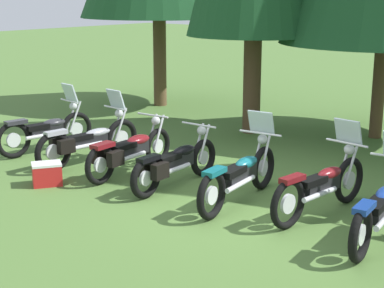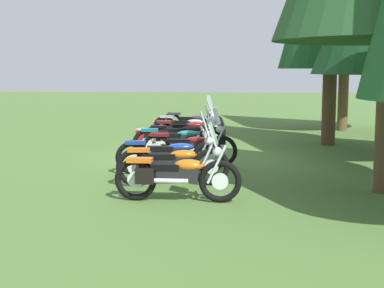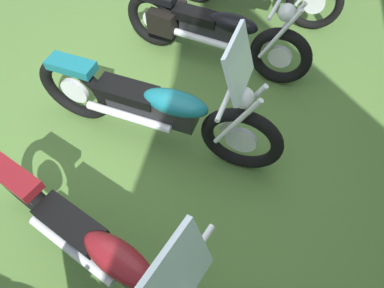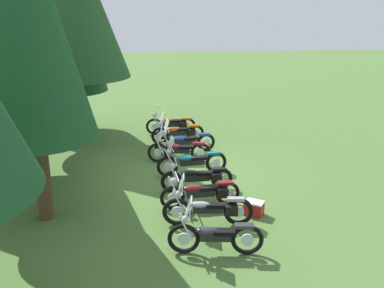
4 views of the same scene
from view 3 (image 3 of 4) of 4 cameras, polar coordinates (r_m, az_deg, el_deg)
ground_plane at (r=3.26m, az=-4.11°, el=0.23°), size 80.00×80.00×0.00m
motorcycle_3 at (r=3.85m, az=3.21°, el=19.52°), size 0.74×2.27×1.00m
motorcycle_4 at (r=2.93m, az=-6.53°, el=6.40°), size 0.76×2.43×1.38m
motorcycle_5 at (r=2.35m, az=-15.74°, el=-17.61°), size 0.73×2.32×1.38m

